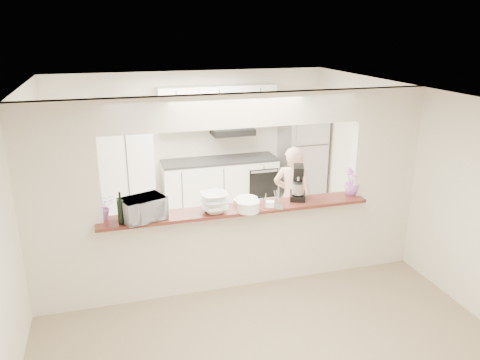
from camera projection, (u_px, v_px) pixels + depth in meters
name	position (u px, v px, depth m)	size (l,w,h in m)	color
floor	(236.00, 283.00, 6.20)	(6.00, 6.00, 0.00)	tan
tile_overlay	(210.00, 235.00, 7.61)	(5.00, 2.90, 0.01)	silver
partition	(236.00, 177.00, 5.73)	(5.00, 0.15, 2.50)	silver
bar_counter	(236.00, 244.00, 6.01)	(3.40, 0.38, 1.09)	silver
kitchen_cabinets	(185.00, 160.00, 8.32)	(3.15, 0.62, 2.25)	white
refrigerator	(302.00, 158.00, 8.89)	(0.75, 0.70, 1.70)	#A6A6AA
flower_left	(102.00, 207.00, 5.43)	(0.27, 0.24, 0.31)	#EC7DDF
wine_bottle_a	(120.00, 207.00, 5.51)	(0.06, 0.06, 0.31)	black
wine_bottle_b	(121.00, 212.00, 5.30)	(0.08, 0.08, 0.38)	black
toaster_oven	(143.00, 209.00, 5.42)	(0.49, 0.33, 0.27)	#B8B8BD
serving_bowls	(214.00, 203.00, 5.65)	(0.32, 0.32, 0.24)	white
plate_stack_a	(248.00, 206.00, 5.69)	(0.29, 0.29, 0.13)	white
plate_stack_b	(247.00, 201.00, 5.91)	(0.27, 0.27, 0.09)	white
red_bowl	(252.00, 203.00, 5.87)	(0.14, 0.14, 0.07)	maroon
tan_bowl	(238.00, 202.00, 5.93)	(0.13, 0.13, 0.06)	beige
utensil_caddy	(274.00, 200.00, 5.81)	(0.27, 0.22, 0.22)	silver
stand_mixer	(298.00, 184.00, 6.08)	(0.29, 0.35, 0.45)	black
flower_right	(352.00, 181.00, 6.21)	(0.21, 0.21, 0.38)	#BC65B6
person	(292.00, 198.00, 6.98)	(0.58, 0.38, 1.58)	#D5A58A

